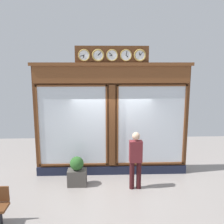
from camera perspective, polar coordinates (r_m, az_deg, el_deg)
The scene contains 4 objects.
shop_facade at distance 8.19m, azimuth -0.03°, elevation -1.52°, with size 4.97×0.42×4.10m.
pedestrian at distance 7.44m, azimuth 5.28°, elevation -10.18°, with size 0.37×0.23×1.69m.
planter_box at distance 7.93m, azimuth -7.76°, elevation -14.25°, with size 0.56×0.36×0.49m, color #4C4742.
planter_shrub at distance 7.75m, azimuth -7.84°, elevation -11.26°, with size 0.41×0.41×0.41m, color #285623.
Camera 1 is at (0.30, 7.87, 3.61)m, focal length 41.07 mm.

